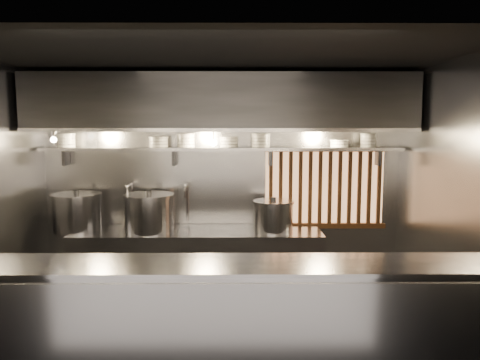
{
  "coord_description": "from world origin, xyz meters",
  "views": [
    {
      "loc": [
        0.18,
        -4.43,
        2.2
      ],
      "look_at": [
        0.22,
        0.55,
        1.59
      ],
      "focal_mm": 35.0,
      "sensor_mm": 36.0,
      "label": 1
    }
  ],
  "objects_px": {
    "pendant_bulb": "(213,143)",
    "stock_pot_left": "(77,212)",
    "heat_lamp": "(52,135)",
    "stock_pot_right": "(273,216)",
    "stock_pot_mid": "(149,213)"
  },
  "relations": [
    {
      "from": "heat_lamp",
      "to": "stock_pot_mid",
      "type": "xyz_separation_m",
      "value": [
        1.03,
        0.24,
        -0.94
      ]
    },
    {
      "from": "pendant_bulb",
      "to": "stock_pot_left",
      "type": "bearing_deg",
      "value": -178.09
    },
    {
      "from": "stock_pot_mid",
      "to": "stock_pot_right",
      "type": "relative_size",
      "value": 1.03
    },
    {
      "from": "stock_pot_right",
      "to": "stock_pot_mid",
      "type": "bearing_deg",
      "value": 179.79
    },
    {
      "from": "stock_pot_right",
      "to": "heat_lamp",
      "type": "bearing_deg",
      "value": -174.64
    },
    {
      "from": "heat_lamp",
      "to": "pendant_bulb",
      "type": "bearing_deg",
      "value": 11.0
    },
    {
      "from": "heat_lamp",
      "to": "stock_pot_right",
      "type": "relative_size",
      "value": 0.53
    },
    {
      "from": "stock_pot_left",
      "to": "stock_pot_right",
      "type": "distance_m",
      "value": 2.37
    },
    {
      "from": "pendant_bulb",
      "to": "stock_pot_left",
      "type": "distance_m",
      "value": 1.85
    },
    {
      "from": "stock_pot_left",
      "to": "stock_pot_mid",
      "type": "xyz_separation_m",
      "value": [
        0.88,
        -0.05,
        0.0
      ]
    },
    {
      "from": "stock_pot_left",
      "to": "stock_pot_right",
      "type": "relative_size",
      "value": 0.94
    },
    {
      "from": "stock_pot_mid",
      "to": "heat_lamp",
      "type": "bearing_deg",
      "value": -166.77
    },
    {
      "from": "pendant_bulb",
      "to": "stock_pot_mid",
      "type": "height_order",
      "value": "pendant_bulb"
    },
    {
      "from": "heat_lamp",
      "to": "stock_pot_right",
      "type": "bearing_deg",
      "value": 5.36
    },
    {
      "from": "stock_pot_mid",
      "to": "stock_pot_right",
      "type": "xyz_separation_m",
      "value": [
        1.49,
        -0.01,
        -0.04
      ]
    }
  ]
}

